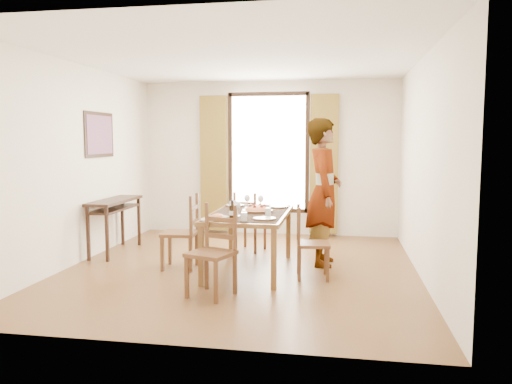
% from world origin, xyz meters
% --- Properties ---
extents(ground, '(5.00, 5.00, 0.00)m').
position_xyz_m(ground, '(0.00, 0.00, 0.00)').
color(ground, '#58351B').
rests_on(ground, ground).
extents(room_shell, '(4.60, 5.10, 2.74)m').
position_xyz_m(room_shell, '(-0.00, 0.13, 1.54)').
color(room_shell, silver).
rests_on(room_shell, ground).
extents(console_table, '(0.38, 1.20, 0.80)m').
position_xyz_m(console_table, '(-2.03, 0.60, 0.68)').
color(console_table, black).
rests_on(console_table, ground).
extents(dining_table, '(0.96, 1.68, 0.76)m').
position_xyz_m(dining_table, '(0.13, -0.07, 0.69)').
color(dining_table, brown).
rests_on(dining_table, ground).
extents(chair_west, '(0.46, 0.46, 0.97)m').
position_xyz_m(chair_west, '(-0.76, -0.11, 0.45)').
color(chair_west, '#55381C').
rests_on(chair_west, ground).
extents(chair_north, '(0.49, 0.49, 0.90)m').
position_xyz_m(chair_north, '(-0.09, 1.05, 0.42)').
color(chair_north, '#55381C').
rests_on(chair_north, ground).
extents(chair_south, '(0.55, 0.55, 0.98)m').
position_xyz_m(chair_south, '(-0.07, -1.15, 0.46)').
color(chair_south, '#55381C').
rests_on(chair_south, ground).
extents(chair_east, '(0.43, 0.43, 0.88)m').
position_xyz_m(chair_east, '(0.92, -0.29, 0.41)').
color(chair_east, '#55381C').
rests_on(chair_east, ground).
extents(man, '(0.73, 0.50, 1.96)m').
position_xyz_m(man, '(1.05, 0.42, 0.98)').
color(man, '#9A9BA2').
rests_on(man, ground).
extents(plate_sw, '(0.27, 0.27, 0.05)m').
position_xyz_m(plate_sw, '(-0.16, -0.60, 0.78)').
color(plate_sw, silver).
rests_on(plate_sw, dining_table).
extents(plate_se, '(0.27, 0.27, 0.05)m').
position_xyz_m(plate_se, '(0.40, -0.59, 0.78)').
color(plate_se, silver).
rests_on(plate_se, dining_table).
extents(plate_nw, '(0.27, 0.27, 0.05)m').
position_xyz_m(plate_nw, '(-0.19, 0.49, 0.78)').
color(plate_nw, silver).
rests_on(plate_nw, dining_table).
extents(plate_ne, '(0.27, 0.27, 0.05)m').
position_xyz_m(plate_ne, '(0.44, 0.46, 0.78)').
color(plate_ne, silver).
rests_on(plate_ne, dining_table).
extents(pasta_platter, '(0.40, 0.40, 0.10)m').
position_xyz_m(pasta_platter, '(0.22, -0.00, 0.81)').
color(pasta_platter, '#C84219').
rests_on(pasta_platter, dining_table).
extents(caprese_plate, '(0.20, 0.20, 0.04)m').
position_xyz_m(caprese_plate, '(-0.21, -0.78, 0.78)').
color(caprese_plate, silver).
rests_on(caprese_plate, dining_table).
extents(wine_glass_a, '(0.08, 0.08, 0.18)m').
position_xyz_m(wine_glass_a, '(0.04, -0.41, 0.85)').
color(wine_glass_a, white).
rests_on(wine_glass_a, dining_table).
extents(wine_glass_b, '(0.08, 0.08, 0.18)m').
position_xyz_m(wine_glass_b, '(0.21, 0.29, 0.85)').
color(wine_glass_b, white).
rests_on(wine_glass_b, dining_table).
extents(wine_glass_c, '(0.08, 0.08, 0.18)m').
position_xyz_m(wine_glass_c, '(0.02, 0.33, 0.85)').
color(wine_glass_c, white).
rests_on(wine_glass_c, dining_table).
extents(tumbler_a, '(0.07, 0.07, 0.10)m').
position_xyz_m(tumbler_a, '(0.41, -0.34, 0.81)').
color(tumbler_a, silver).
rests_on(tumbler_a, dining_table).
extents(tumbler_b, '(0.07, 0.07, 0.10)m').
position_xyz_m(tumbler_b, '(-0.17, 0.25, 0.81)').
color(tumbler_b, silver).
rests_on(tumbler_b, dining_table).
extents(tumbler_c, '(0.07, 0.07, 0.10)m').
position_xyz_m(tumbler_c, '(0.19, -0.75, 0.81)').
color(tumbler_c, silver).
rests_on(tumbler_c, dining_table).
extents(wine_bottle, '(0.07, 0.07, 0.25)m').
position_xyz_m(wine_bottle, '(0.07, -0.81, 0.88)').
color(wine_bottle, black).
rests_on(wine_bottle, dining_table).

